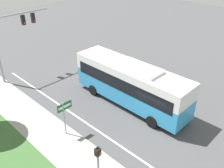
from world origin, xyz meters
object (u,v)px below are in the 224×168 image
bus (131,82)px  pedestrian_signal (98,161)px  signal_gantry (12,33)px  street_sign (65,113)px

bus → pedestrian_signal: size_ratio=3.70×
bus → pedestrian_signal: bus is taller
bus → signal_gantry: bearing=110.4°
signal_gantry → pedestrian_signal: 15.26m
pedestrian_signal → street_sign: size_ratio=1.03×
pedestrian_signal → street_sign: pedestrian_signal is taller
bus → pedestrian_signal: bearing=-151.0°
pedestrian_signal → signal_gantry: bearing=77.5°
signal_gantry → pedestrian_signal: (-3.25, -14.69, -2.57)m
street_sign → pedestrian_signal: bearing=-105.6°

